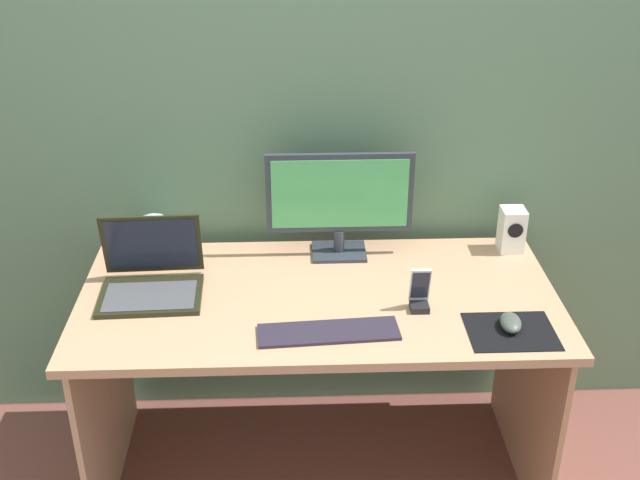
{
  "coord_description": "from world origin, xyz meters",
  "views": [
    {
      "loc": [
        -0.07,
        -2.06,
        1.98
      ],
      "look_at": [
        0.0,
        -0.02,
        0.92
      ],
      "focal_mm": 44.04,
      "sensor_mm": 36.0,
      "label": 1
    }
  ],
  "objects_px": {
    "monitor": "(340,200)",
    "phone_in_dock": "(420,295)",
    "laptop": "(151,279)",
    "mouse": "(511,323)",
    "fishbowl": "(155,236)",
    "speaker_right": "(512,230)",
    "keyboard_external": "(329,332)"
  },
  "relations": [
    {
      "from": "fishbowl",
      "to": "phone_in_dock",
      "type": "height_order",
      "value": "fishbowl"
    },
    {
      "from": "mouse",
      "to": "fishbowl",
      "type": "bearing_deg",
      "value": 163.2
    },
    {
      "from": "monitor",
      "to": "fishbowl",
      "type": "relative_size",
      "value": 3.07
    },
    {
      "from": "laptop",
      "to": "phone_in_dock",
      "type": "bearing_deg",
      "value": -8.9
    },
    {
      "from": "monitor",
      "to": "mouse",
      "type": "height_order",
      "value": "monitor"
    },
    {
      "from": "laptop",
      "to": "keyboard_external",
      "type": "relative_size",
      "value": 0.79
    },
    {
      "from": "phone_in_dock",
      "to": "keyboard_external",
      "type": "bearing_deg",
      "value": -156.21
    },
    {
      "from": "keyboard_external",
      "to": "laptop",
      "type": "bearing_deg",
      "value": 151.15
    },
    {
      "from": "laptop",
      "to": "phone_in_dock",
      "type": "distance_m",
      "value": 0.82
    },
    {
      "from": "laptop",
      "to": "speaker_right",
      "type": "bearing_deg",
      "value": 11.08
    },
    {
      "from": "laptop",
      "to": "mouse",
      "type": "distance_m",
      "value": 1.08
    },
    {
      "from": "keyboard_external",
      "to": "mouse",
      "type": "bearing_deg",
      "value": -3.41
    },
    {
      "from": "keyboard_external",
      "to": "mouse",
      "type": "xyz_separation_m",
      "value": [
        0.52,
        0.0,
        0.02
      ]
    },
    {
      "from": "fishbowl",
      "to": "phone_in_dock",
      "type": "bearing_deg",
      "value": -23.3
    },
    {
      "from": "speaker_right",
      "to": "mouse",
      "type": "relative_size",
      "value": 1.52
    },
    {
      "from": "monitor",
      "to": "laptop",
      "type": "relative_size",
      "value": 1.51
    },
    {
      "from": "monitor",
      "to": "keyboard_external",
      "type": "xyz_separation_m",
      "value": [
        -0.06,
        -0.47,
        -0.19
      ]
    },
    {
      "from": "laptop",
      "to": "mouse",
      "type": "height_order",
      "value": "laptop"
    },
    {
      "from": "monitor",
      "to": "mouse",
      "type": "distance_m",
      "value": 0.68
    },
    {
      "from": "phone_in_dock",
      "to": "speaker_right",
      "type": "bearing_deg",
      "value": 44.44
    },
    {
      "from": "mouse",
      "to": "phone_in_dock",
      "type": "bearing_deg",
      "value": 161.5
    },
    {
      "from": "fishbowl",
      "to": "mouse",
      "type": "height_order",
      "value": "fishbowl"
    },
    {
      "from": "fishbowl",
      "to": "keyboard_external",
      "type": "xyz_separation_m",
      "value": [
        0.55,
        -0.48,
        -0.07
      ]
    },
    {
      "from": "speaker_right",
      "to": "phone_in_dock",
      "type": "distance_m",
      "value": 0.51
    },
    {
      "from": "fishbowl",
      "to": "phone_in_dock",
      "type": "relative_size",
      "value": 1.13
    },
    {
      "from": "fishbowl",
      "to": "speaker_right",
      "type": "bearing_deg",
      "value": -0.04
    },
    {
      "from": "speaker_right",
      "to": "mouse",
      "type": "height_order",
      "value": "speaker_right"
    },
    {
      "from": "monitor",
      "to": "mouse",
      "type": "bearing_deg",
      "value": -45.37
    },
    {
      "from": "laptop",
      "to": "mouse",
      "type": "relative_size",
      "value": 3.17
    },
    {
      "from": "monitor",
      "to": "phone_in_dock",
      "type": "bearing_deg",
      "value": -58.23
    },
    {
      "from": "monitor",
      "to": "keyboard_external",
      "type": "height_order",
      "value": "monitor"
    },
    {
      "from": "keyboard_external",
      "to": "phone_in_dock",
      "type": "height_order",
      "value": "phone_in_dock"
    }
  ]
}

